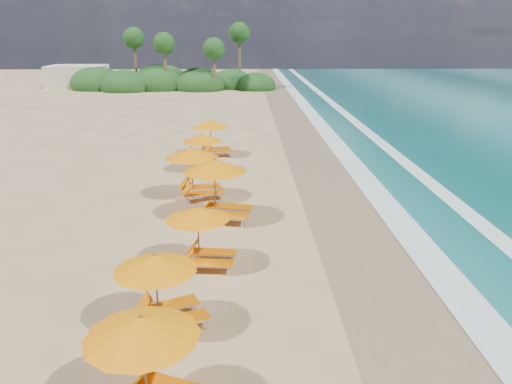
% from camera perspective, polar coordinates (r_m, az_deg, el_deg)
% --- Properties ---
extents(ground, '(160.00, 160.00, 0.00)m').
position_cam_1_polar(ground, '(18.81, 0.00, -3.48)').
color(ground, tan).
rests_on(ground, ground).
extents(wet_sand, '(4.00, 160.00, 0.01)m').
position_cam_1_polar(wet_sand, '(19.31, 11.97, -3.28)').
color(wet_sand, '#8E7955').
rests_on(wet_sand, ground).
extents(surf_foam, '(4.00, 160.00, 0.01)m').
position_cam_1_polar(surf_foam, '(20.09, 19.50, -3.04)').
color(surf_foam, white).
rests_on(surf_foam, ground).
extents(station_0, '(2.80, 2.76, 2.17)m').
position_cam_1_polar(station_0, '(9.65, -11.99, -18.66)').
color(station_0, olive).
rests_on(station_0, ground).
extents(station_1, '(2.66, 2.64, 2.02)m').
position_cam_1_polar(station_1, '(12.19, -10.76, -10.60)').
color(station_1, olive).
rests_on(station_1, ground).
extents(station_2, '(2.28, 2.15, 2.00)m').
position_cam_1_polar(station_2, '(15.02, -6.15, -4.73)').
color(station_2, olive).
rests_on(station_2, ground).
extents(station_3, '(2.98, 2.86, 2.45)m').
position_cam_1_polar(station_3, '(18.64, -4.24, 0.75)').
color(station_3, olive).
rests_on(station_3, ground).
extents(station_4, '(2.88, 2.78, 2.32)m').
position_cam_1_polar(station_4, '(21.26, -6.96, 2.65)').
color(station_4, olive).
rests_on(station_4, ground).
extents(station_5, '(2.62, 2.56, 2.06)m').
position_cam_1_polar(station_5, '(25.38, -5.91, 4.90)').
color(station_5, olive).
rests_on(station_5, ground).
extents(station_6, '(2.66, 2.57, 2.16)m').
position_cam_1_polar(station_6, '(28.72, -4.95, 6.59)').
color(station_6, olive).
rests_on(station_6, ground).
extents(treeline, '(25.80, 8.80, 9.74)m').
position_cam_1_polar(treeline, '(63.99, -10.13, 12.56)').
color(treeline, '#163D14').
rests_on(treeline, ground).
extents(beach_building, '(7.00, 5.00, 2.80)m').
position_cam_1_polar(beach_building, '(69.17, -20.01, 12.51)').
color(beach_building, beige).
rests_on(beach_building, ground).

